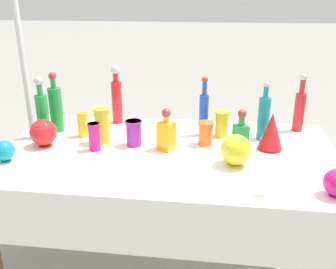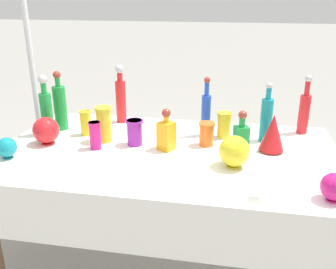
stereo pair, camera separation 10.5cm
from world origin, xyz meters
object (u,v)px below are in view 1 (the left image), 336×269
at_px(square_decanter_0, 166,133).
at_px(slender_vase_5, 94,136).
at_px(tall_bottle_3, 42,112).
at_px(tall_bottle_2, 117,98).
at_px(round_bowl_0, 4,151).
at_px(tall_bottle_1, 204,112).
at_px(slender_vase_1, 102,124).
at_px(canopy_pole, 26,84).
at_px(square_decanter_1, 241,135).
at_px(tall_bottle_5, 56,107).
at_px(tall_bottle_4, 264,116).
at_px(slender_vase_4, 206,132).
at_px(fluted_vase_0, 271,131).
at_px(round_bowl_3, 236,150).
at_px(slender_vase_3, 83,123).
at_px(round_bowl_1, 43,132).
at_px(tall_bottle_0, 300,108).
at_px(slender_vase_0, 134,132).
at_px(slender_vase_2, 222,123).

height_order(square_decanter_0, slender_vase_5, square_decanter_0).
bearing_deg(tall_bottle_3, tall_bottle_2, 39.70).
bearing_deg(round_bowl_0, tall_bottle_2, 57.95).
xyz_separation_m(tall_bottle_1, slender_vase_1, (-0.62, -0.22, -0.04)).
distance_m(tall_bottle_1, canopy_pole, 1.45).
xyz_separation_m(tall_bottle_1, square_decanter_1, (0.23, -0.24, -0.06)).
bearing_deg(tall_bottle_1, tall_bottle_5, -177.06).
relative_size(tall_bottle_2, tall_bottle_4, 1.10).
xyz_separation_m(square_decanter_0, slender_vase_4, (0.23, 0.11, -0.02)).
distance_m(tall_bottle_5, fluted_vase_0, 1.40).
xyz_separation_m(tall_bottle_3, round_bowl_3, (1.21, -0.28, -0.08)).
height_order(slender_vase_3, slender_vase_4, slender_vase_3).
distance_m(tall_bottle_5, square_decanter_1, 1.23).
xyz_separation_m(tall_bottle_5, slender_vase_3, (0.21, -0.08, -0.08)).
height_order(tall_bottle_1, round_bowl_1, tall_bottle_1).
relative_size(tall_bottle_0, slender_vase_0, 2.46).
bearing_deg(round_bowl_0, tall_bottle_3, 82.31).
bearing_deg(square_decanter_1, round_bowl_1, -176.27).
relative_size(slender_vase_4, round_bowl_3, 0.83).
relative_size(tall_bottle_1, round_bowl_1, 2.29).
xyz_separation_m(tall_bottle_3, round_bowl_0, (-0.05, -0.39, -0.11)).
bearing_deg(round_bowl_1, tall_bottle_1, 18.46).
relative_size(tall_bottle_1, round_bowl_3, 2.22).
height_order(square_decanter_0, fluted_vase_0, square_decanter_0).
bearing_deg(tall_bottle_5, square_decanter_1, -9.00).
xyz_separation_m(tall_bottle_2, slender_vase_4, (0.64, -0.33, -0.11)).
height_order(slender_vase_0, slender_vase_5, slender_vase_5).
xyz_separation_m(tall_bottle_5, round_bowl_0, (-0.09, -0.51, -0.10)).
bearing_deg(round_bowl_1, round_bowl_3, -6.21).
bearing_deg(round_bowl_0, slender_vase_5, 26.15).
relative_size(slender_vase_0, slender_vase_3, 0.97).
bearing_deg(canopy_pole, tall_bottle_4, -12.72).
xyz_separation_m(slender_vase_1, slender_vase_2, (0.74, 0.21, -0.03)).
relative_size(slender_vase_1, canopy_pole, 0.09).
bearing_deg(tall_bottle_2, tall_bottle_5, -149.04).
bearing_deg(tall_bottle_1, tall_bottle_3, -170.73).
height_order(slender_vase_5, round_bowl_1, round_bowl_1).
bearing_deg(fluted_vase_0, tall_bottle_5, 174.17).
height_order(tall_bottle_4, slender_vase_5, tall_bottle_4).
bearing_deg(tall_bottle_4, tall_bottle_0, 36.74).
distance_m(tall_bottle_4, tall_bottle_5, 1.36).
distance_m(tall_bottle_4, round_bowl_0, 1.55).
xyz_separation_m(tall_bottle_3, slender_vase_3, (0.25, 0.04, -0.08)).
height_order(fluted_vase_0, round_bowl_3, fluted_vase_0).
relative_size(square_decanter_0, round_bowl_0, 2.09).
xyz_separation_m(tall_bottle_4, tall_bottle_5, (-1.36, -0.02, 0.01)).
bearing_deg(tall_bottle_5, tall_bottle_1, 2.94).
relative_size(tall_bottle_2, slender_vase_3, 2.52).
bearing_deg(tall_bottle_1, square_decanter_1, -46.79).
xyz_separation_m(slender_vase_4, round_bowl_0, (-1.10, -0.39, -0.02)).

